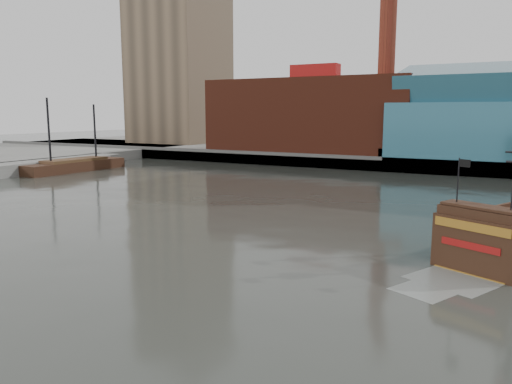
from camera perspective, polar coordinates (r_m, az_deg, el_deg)
The scene contains 6 objects.
ground at distance 32.42m, azimuth -5.83°, elevation -9.64°, with size 400.00×400.00×0.00m, color #2D2F29.
promenade_far at distance 118.90m, azimuth 20.20°, elevation 4.03°, with size 220.00×60.00×2.00m, color slate.
seawall at distance 89.92m, azimuth 17.35°, elevation 2.90°, with size 220.00×1.00×2.60m, color #4C4C49.
pier at distance 94.03m, azimuth -25.00°, elevation 2.53°, with size 6.00×40.00×2.00m, color slate.
skyline at distance 111.38m, azimuth 23.03°, elevation 15.72°, with size 149.00×45.00×62.00m.
docked_vessel at distance 94.35m, azimuth -19.98°, elevation 2.76°, with size 5.00×19.79×13.38m.
Camera 1 is at (17.52, -25.22, 10.40)m, focal length 35.00 mm.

